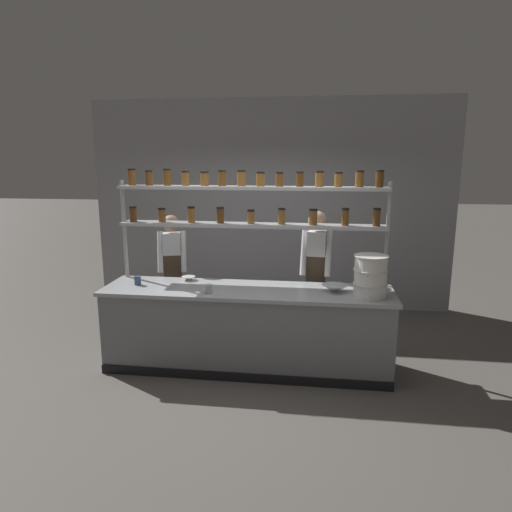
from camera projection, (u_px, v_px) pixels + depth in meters
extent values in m
plane|color=#5B5651|center=(247.00, 366.00, 5.19)|extent=(40.00, 40.00, 0.00)
cube|color=#939399|center=(269.00, 205.00, 7.11)|extent=(5.59, 0.12, 3.21)
cube|color=gray|center=(247.00, 330.00, 5.10)|extent=(3.13, 0.72, 0.88)
cube|color=#ADAFB5|center=(247.00, 291.00, 5.00)|extent=(3.19, 0.76, 0.04)
cube|color=black|center=(242.00, 377.00, 4.83)|extent=(3.13, 0.03, 0.10)
cylinder|color=#ADAFB5|center=(127.00, 267.00, 5.49)|extent=(0.04, 0.04, 2.08)
cylinder|color=#ADAFB5|center=(385.00, 276.00, 5.10)|extent=(0.04, 0.04, 2.08)
cube|color=#ADAFB5|center=(251.00, 225.00, 5.18)|extent=(3.03, 0.28, 0.04)
cylinder|color=#513314|center=(133.00, 215.00, 5.34)|extent=(0.08, 0.08, 0.16)
cylinder|color=black|center=(133.00, 207.00, 5.32)|extent=(0.08, 0.08, 0.02)
cylinder|color=brown|center=(162.00, 216.00, 5.30)|extent=(0.09, 0.09, 0.14)
cylinder|color=black|center=(162.00, 209.00, 5.28)|extent=(0.09, 0.09, 0.02)
cylinder|color=brown|center=(191.00, 215.00, 5.25)|extent=(0.09, 0.09, 0.17)
cylinder|color=black|center=(191.00, 207.00, 5.23)|extent=(0.09, 0.09, 0.02)
cylinder|color=#513314|center=(220.00, 216.00, 5.21)|extent=(0.09, 0.09, 0.16)
cylinder|color=black|center=(220.00, 208.00, 5.19)|extent=(0.09, 0.09, 0.02)
cylinder|color=brown|center=(251.00, 218.00, 5.16)|extent=(0.08, 0.08, 0.14)
cylinder|color=black|center=(251.00, 210.00, 5.15)|extent=(0.08, 0.08, 0.02)
cylinder|color=brown|center=(282.00, 217.00, 5.11)|extent=(0.08, 0.08, 0.16)
cylinder|color=black|center=(282.00, 209.00, 5.10)|extent=(0.09, 0.09, 0.02)
cylinder|color=brown|center=(313.00, 218.00, 5.07)|extent=(0.09, 0.09, 0.16)
cylinder|color=black|center=(313.00, 210.00, 5.05)|extent=(0.10, 0.10, 0.02)
cylinder|color=brown|center=(345.00, 218.00, 5.02)|extent=(0.08, 0.08, 0.17)
cylinder|color=black|center=(346.00, 209.00, 5.00)|extent=(0.08, 0.08, 0.02)
cylinder|color=#513314|center=(377.00, 218.00, 4.98)|extent=(0.08, 0.08, 0.18)
cylinder|color=black|center=(377.00, 209.00, 4.96)|extent=(0.09, 0.09, 0.02)
cube|color=#ADAFB5|center=(251.00, 188.00, 5.09)|extent=(3.03, 0.28, 0.04)
cylinder|color=brown|center=(132.00, 178.00, 5.25)|extent=(0.09, 0.09, 0.17)
cylinder|color=black|center=(131.00, 169.00, 5.23)|extent=(0.09, 0.09, 0.02)
cylinder|color=brown|center=(149.00, 179.00, 5.23)|extent=(0.08, 0.08, 0.15)
cylinder|color=black|center=(149.00, 171.00, 5.21)|extent=(0.08, 0.08, 0.02)
cylinder|color=brown|center=(167.00, 178.00, 5.20)|extent=(0.09, 0.09, 0.17)
cylinder|color=black|center=(167.00, 169.00, 5.18)|extent=(0.09, 0.09, 0.02)
cylinder|color=brown|center=(185.00, 179.00, 5.17)|extent=(0.08, 0.08, 0.15)
cylinder|color=black|center=(185.00, 172.00, 5.15)|extent=(0.09, 0.09, 0.02)
cylinder|color=brown|center=(205.00, 179.00, 5.14)|extent=(0.09, 0.09, 0.14)
cylinder|color=black|center=(204.00, 172.00, 5.12)|extent=(0.10, 0.10, 0.02)
cylinder|color=brown|center=(222.00, 179.00, 5.11)|extent=(0.09, 0.09, 0.16)
cylinder|color=black|center=(222.00, 171.00, 5.10)|extent=(0.09, 0.09, 0.02)
cylinder|color=brown|center=(241.00, 179.00, 5.09)|extent=(0.10, 0.10, 0.16)
cylinder|color=black|center=(241.00, 171.00, 5.07)|extent=(0.10, 0.10, 0.02)
cylinder|color=brown|center=(260.00, 180.00, 5.06)|extent=(0.10, 0.10, 0.14)
cylinder|color=black|center=(260.00, 172.00, 5.04)|extent=(0.10, 0.10, 0.02)
cylinder|color=brown|center=(279.00, 180.00, 5.03)|extent=(0.09, 0.09, 0.14)
cylinder|color=black|center=(279.00, 173.00, 5.02)|extent=(0.09, 0.09, 0.02)
cylinder|color=#513314|center=(300.00, 180.00, 5.00)|extent=(0.08, 0.08, 0.15)
cylinder|color=black|center=(300.00, 172.00, 4.99)|extent=(0.09, 0.09, 0.02)
cylinder|color=brown|center=(319.00, 180.00, 4.97)|extent=(0.09, 0.09, 0.15)
cylinder|color=black|center=(320.00, 172.00, 4.96)|extent=(0.09, 0.09, 0.02)
cylinder|color=brown|center=(338.00, 180.00, 4.95)|extent=(0.09, 0.09, 0.14)
cylinder|color=black|center=(339.00, 173.00, 4.93)|extent=(0.09, 0.09, 0.02)
cylinder|color=brown|center=(359.00, 180.00, 4.92)|extent=(0.09, 0.09, 0.16)
cylinder|color=black|center=(360.00, 171.00, 4.90)|extent=(0.09, 0.09, 0.02)
cylinder|color=#513314|center=(380.00, 180.00, 4.89)|extent=(0.09, 0.09, 0.16)
cylinder|color=black|center=(380.00, 171.00, 4.87)|extent=(0.09, 0.09, 0.02)
cylinder|color=black|center=(168.00, 309.00, 5.97)|extent=(0.11, 0.11, 0.78)
cylinder|color=black|center=(181.00, 308.00, 5.99)|extent=(0.11, 0.11, 0.78)
cube|color=#473828|center=(173.00, 267.00, 5.86)|extent=(0.26, 0.22, 0.34)
cube|color=white|center=(172.00, 244.00, 5.80)|extent=(0.26, 0.23, 0.28)
sphere|color=#A37A5B|center=(171.00, 223.00, 5.74)|extent=(0.21, 0.21, 0.21)
cylinder|color=white|center=(160.00, 252.00, 5.74)|extent=(0.13, 0.25, 0.51)
cylinder|color=white|center=(183.00, 251.00, 5.78)|extent=(0.13, 0.25, 0.51)
cylinder|color=black|center=(308.00, 316.00, 5.62)|extent=(0.11, 0.11, 0.83)
cylinder|color=black|center=(321.00, 317.00, 5.58)|extent=(0.11, 0.11, 0.83)
cube|color=#473828|center=(316.00, 270.00, 5.48)|extent=(0.23, 0.19, 0.36)
cube|color=white|center=(317.00, 243.00, 5.41)|extent=(0.24, 0.20, 0.29)
sphere|color=tan|center=(317.00, 220.00, 5.35)|extent=(0.22, 0.22, 0.22)
cylinder|color=white|center=(304.00, 252.00, 5.40)|extent=(0.09, 0.26, 0.54)
cylinder|color=white|center=(328.00, 253.00, 5.34)|extent=(0.09, 0.26, 0.54)
cylinder|color=white|center=(370.00, 291.00, 4.70)|extent=(0.33, 0.33, 0.13)
cylinder|color=silver|center=(370.00, 284.00, 4.68)|extent=(0.35, 0.35, 0.01)
cylinder|color=white|center=(370.00, 277.00, 4.67)|extent=(0.33, 0.33, 0.13)
cylinder|color=silver|center=(371.00, 270.00, 4.65)|extent=(0.35, 0.35, 0.01)
cylinder|color=white|center=(371.00, 263.00, 4.64)|extent=(0.33, 0.33, 0.13)
cylinder|color=silver|center=(371.00, 256.00, 4.62)|extent=(0.35, 0.35, 0.01)
cylinder|color=silver|center=(189.00, 280.00, 5.35)|extent=(0.07, 0.07, 0.01)
cone|color=silver|center=(189.00, 278.00, 5.35)|extent=(0.16, 0.16, 0.04)
cylinder|color=silver|center=(335.00, 291.00, 4.89)|extent=(0.12, 0.12, 0.01)
cone|color=silver|center=(335.00, 288.00, 4.89)|extent=(0.27, 0.27, 0.07)
cylinder|color=#B2B7BC|center=(209.00, 289.00, 4.83)|extent=(0.08, 0.08, 0.09)
cylinder|color=#334C70|center=(138.00, 280.00, 5.15)|extent=(0.07, 0.07, 0.10)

